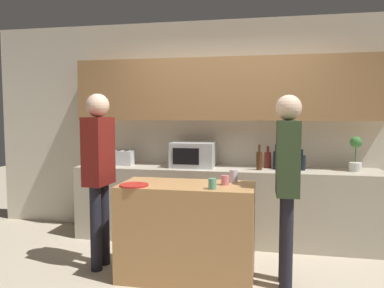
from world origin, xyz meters
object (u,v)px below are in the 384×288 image
Objects in this scene: microwave at (193,155)px; bottle_5 at (302,162)px; toaster at (123,158)px; cup_0 at (234,176)px; bottle_1 at (268,160)px; cup_2 at (212,184)px; person_left at (287,173)px; potted_plant at (356,154)px; cup_1 at (225,180)px; bottle_0 at (259,160)px; plate_on_island at (134,185)px; bottle_2 at (276,159)px; person_center at (99,165)px; bottle_4 at (292,161)px; bottle_3 at (284,161)px.

bottle_5 is (1.27, -0.02, -0.06)m from microwave.
cup_0 is (1.47, -0.93, -0.03)m from toaster.
bottle_1 is (0.89, 0.10, -0.05)m from microwave.
person_left is (0.63, 0.19, 0.08)m from cup_2.
bottle_1 is 0.40m from bottle_5.
potted_plant is 0.97m from bottle_1.
cup_1 is 0.94× the size of cup_2.
bottle_5 is (0.48, 0.07, -0.02)m from bottle_0.
person_left reaches higher than cup_2.
cup_1 is at bearing 88.02° from person_left.
potted_plant is at bearing 31.00° from plate_on_island.
cup_0 reaches higher than cup_2.
toaster is 1.00× the size of plate_on_island.
person_left is at bearing -75.66° from bottle_0.
bottle_1 is at bearing 62.73° from bottle_0.
cup_0 is at bearing -127.69° from bottle_5.
toaster is at bearing 135.60° from cup_2.
microwave is 0.99m from bottle_2.
person_left is (-0.80, -1.10, -0.07)m from potted_plant.
microwave is 1.52m from person_left.
potted_plant is 1.74m from cup_1.
bottle_2 is (-0.87, 0.04, -0.09)m from potted_plant.
toaster is 1.74m from cup_0.
bottle_5 is 2.02m from plate_on_island.
person_center is (-1.16, 0.25, 0.10)m from cup_2.
microwave is 2.00× the size of plate_on_island.
bottle_4 reaches higher than toaster.
bottle_2 is (0.19, 0.13, -0.00)m from bottle_0.
microwave is at bearing -179.95° from potted_plant.
bottle_3 is 1.18m from cup_1.
potted_plant reaches higher than bottle_1.
potted_plant is at bearing 116.27° from person_center.
cup_1 reaches higher than plate_on_island.
cup_2 is (-0.48, -1.39, -0.05)m from bottle_1.
bottle_5 is (0.29, -0.06, -0.02)m from bottle_2.
cup_0 is 1.32m from person_center.
bottle_4 is 1.52m from cup_2.
bottle_3 reaches higher than bottle_4.
bottle_4 is at bearing 58.96° from cup_1.
cup_1 is at bearing 66.76° from cup_2.
bottle_0 is 1.03× the size of bottle_2.
bottle_3 reaches higher than bottle_1.
bottle_2 reaches higher than toaster.
person_left is (0.07, -1.14, 0.02)m from bottle_2.
potted_plant is at bearing 38.89° from cup_1.
bottle_5 is at bearing -11.54° from bottle_2.
plate_on_island is at bearing -149.00° from potted_plant.
person_left reaches higher than bottle_2.
person_center is (-1.73, -1.08, 0.04)m from bottle_2.
bottle_4 is at bearing 1.15° from microwave.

